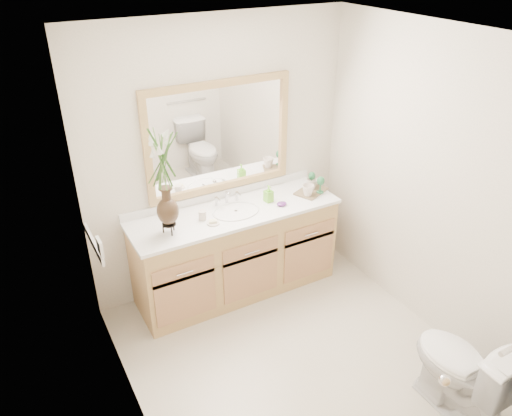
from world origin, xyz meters
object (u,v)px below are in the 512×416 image
tumbler (202,215)px  soap_bottle (269,194)px  flower_vase (164,168)px  toilet (463,371)px  tray (311,191)px

tumbler → soap_bottle: (0.64, 0.01, 0.03)m
flower_vase → soap_bottle: 1.07m
toilet → flower_vase: flower_vase is taller
tumbler → soap_bottle: soap_bottle is taller
flower_vase → toilet: bearing=-54.8°
soap_bottle → flower_vase: bearing=178.0°
flower_vase → tray: (1.38, 0.05, -0.55)m
toilet → flower_vase: bearing=-54.8°
flower_vase → soap_bottle: flower_vase is taller
toilet → tray: 1.97m
toilet → tumbler: bearing=-62.5°
soap_bottle → tray: bearing=-10.9°
toilet → soap_bottle: 2.05m
flower_vase → soap_bottle: bearing=4.8°
toilet → tumbler: 2.23m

